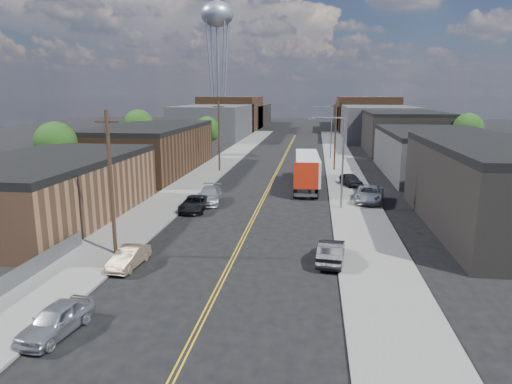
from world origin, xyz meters
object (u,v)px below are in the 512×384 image
(semi_truck, at_px, (307,167))
(car_right_oncoming, at_px, (331,251))
(car_left_d, at_px, (210,195))
(car_left_c, at_px, (194,204))
(car_right_lot_a, at_px, (369,194))
(car_left_a, at_px, (56,320))
(water_tower, at_px, (217,19))
(car_left_b, at_px, (129,258))
(car_right_lot_c, at_px, (351,180))

(semi_truck, xyz_separation_m, car_right_oncoming, (2.10, -25.45, -1.52))
(semi_truck, xyz_separation_m, car_left_d, (-9.75, -10.01, -1.47))
(semi_truck, height_order, car_left_c, semi_truck)
(semi_truck, relative_size, car_right_lot_a, 2.67)
(car_right_oncoming, bearing_deg, car_left_a, 46.10)
(water_tower, height_order, semi_truck, water_tower)
(car_left_b, bearing_deg, car_right_lot_c, 64.57)
(car_left_b, distance_m, car_left_c, 14.68)
(car_left_d, bearing_deg, semi_truck, 39.82)
(water_tower, height_order, car_right_lot_a, water_tower)
(car_left_d, relative_size, car_right_oncoming, 1.21)
(car_left_a, xyz_separation_m, car_right_lot_c, (16.15, 36.82, 0.14))
(semi_truck, height_order, car_left_d, semi_truck)
(car_left_d, relative_size, car_right_lot_c, 1.34)
(water_tower, relative_size, car_right_oncoming, 7.99)
(car_left_a, height_order, car_right_lot_a, car_right_lot_a)
(water_tower, xyz_separation_m, car_left_c, (16.03, -87.32, -29.95))
(car_right_oncoming, bearing_deg, car_left_c, -38.13)
(car_left_a, distance_m, car_left_c, 23.14)
(water_tower, height_order, car_right_oncoming, water_tower)
(water_tower, height_order, car_left_d, water_tower)
(water_tower, distance_m, car_right_lot_c, 85.54)
(car_right_lot_c, bearing_deg, car_left_d, -164.36)
(car_left_b, distance_m, car_right_lot_a, 26.51)
(car_left_a, height_order, car_left_c, car_left_a)
(car_left_a, relative_size, car_left_c, 0.84)
(car_left_c, height_order, car_right_lot_a, car_right_lot_a)
(semi_truck, bearing_deg, car_right_lot_a, -53.62)
(car_right_lot_c, bearing_deg, car_left_a, -132.71)
(car_left_b, height_order, car_left_c, car_left_c)
(car_left_c, relative_size, car_right_lot_a, 0.87)
(water_tower, bearing_deg, car_left_d, -78.72)
(car_left_b, distance_m, car_right_lot_c, 32.65)
(car_left_c, relative_size, car_right_oncoming, 1.09)
(car_left_b, relative_size, car_right_lot_c, 0.95)
(water_tower, relative_size, car_right_lot_c, 8.87)
(car_left_d, height_order, car_right_lot_a, car_right_lot_a)
(car_right_oncoming, bearing_deg, car_right_lot_c, -91.16)
(car_left_b, xyz_separation_m, car_right_oncoming, (13.00, 2.57, 0.11))
(semi_truck, xyz_separation_m, car_right_lot_a, (6.50, -8.01, -1.33))
(car_left_a, xyz_separation_m, car_left_d, (1.15, 26.46, 0.09))
(semi_truck, height_order, car_left_a, semi_truck)
(car_left_a, bearing_deg, water_tower, 105.96)
(semi_truck, bearing_deg, car_left_d, -136.90)
(water_tower, height_order, car_left_b, water_tower)
(car_left_c, height_order, car_right_lot_c, car_right_lot_c)
(water_tower, relative_size, car_left_c, 7.32)
(car_left_b, bearing_deg, car_right_oncoming, 15.39)
(car_left_a, bearing_deg, car_left_c, 96.84)
(car_left_b, distance_m, car_left_d, 18.04)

